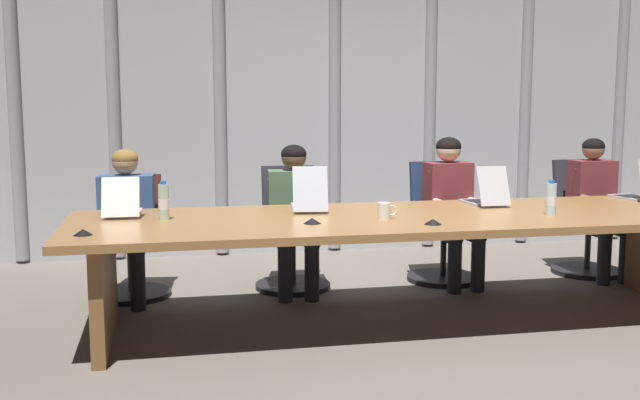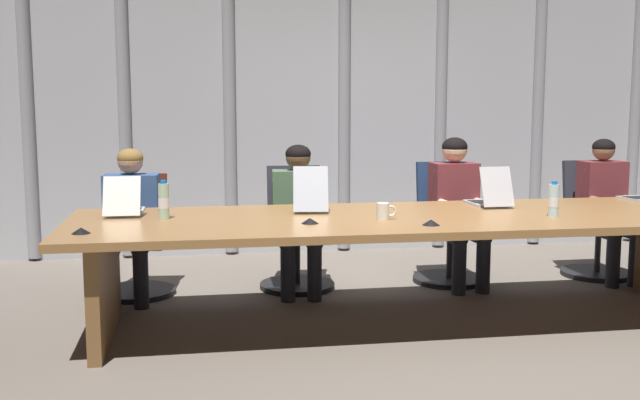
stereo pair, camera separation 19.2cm
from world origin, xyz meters
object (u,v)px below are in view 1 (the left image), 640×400
office_chair_left_mid (292,242)px  person_left_end (126,215)px  person_right_mid (597,199)px  coffee_mug_near (385,211)px  laptop_left_mid (309,201)px  person_left_mid (295,208)px  laptop_center (485,197)px  laptop_right_mid (638,192)px  office_chair_left_end (131,250)px  conference_mic_middle (433,222)px  conference_mic_right_side (312,221)px  water_bottle_secondary (551,199)px  office_chair_center (441,236)px  water_bottle_primary (164,202)px  conference_mic_left_side (83,232)px  office_chair_right_mid (585,231)px  person_center (452,201)px  laptop_left_end (122,207)px

office_chair_left_mid → person_left_end: (-1.28, -0.16, 0.29)m
person_right_mid → coffee_mug_near: bearing=-65.1°
laptop_left_mid → person_left_mid: 0.57m
laptop_center → laptop_right_mid: (1.28, 0.02, 0.00)m
office_chair_left_mid → coffee_mug_near: (0.40, -1.23, 0.42)m
office_chair_left_end → conference_mic_middle: 2.44m
person_left_end → conference_mic_right_side: (1.19, -1.15, 0.10)m
laptop_right_mid → water_bottle_secondary: bearing=113.3°
coffee_mug_near → water_bottle_secondary: bearing=-3.0°
office_chair_center → water_bottle_primary: water_bottle_primary is taller
office_chair_center → person_right_mid: bearing=82.2°
laptop_left_mid → conference_mic_left_side: laptop_left_mid is taller
office_chair_left_mid → water_bottle_secondary: same height
office_chair_center → conference_mic_left_side: (-2.72, -1.45, 0.38)m
laptop_right_mid → water_bottle_primary: laptop_right_mid is taller
person_left_end → office_chair_right_mid: bearing=95.6°
person_left_mid → conference_mic_right_side: size_ratio=10.46×
office_chair_center → person_left_mid: 1.31m
person_left_mid → person_center: bearing=94.9°
laptop_left_end → office_chair_center: 2.67m
office_chair_right_mid → coffee_mug_near: bearing=-61.3°
office_chair_left_end → conference_mic_left_side: (-0.19, -1.44, 0.40)m
person_left_end → conference_mic_right_side: person_left_end is taller
conference_mic_left_side → conference_mic_right_side: bearing=5.6°
laptop_left_mid → coffee_mug_near: size_ratio=3.92×
office_chair_center → conference_mic_left_side: 3.10m
office_chair_left_mid → laptop_left_end: bearing=-59.4°
person_left_mid → person_center: 1.29m
office_chair_center → person_center: size_ratio=0.82×
laptop_left_mid → person_right_mid: person_right_mid is taller
laptop_left_mid → laptop_left_end: bearing=97.6°
conference_mic_left_side → conference_mic_right_side: same height
person_right_mid → coffee_mug_near: person_right_mid is taller
person_left_mid → person_left_end: bearing=-85.0°
laptop_right_mid → laptop_left_end: bearing=84.5°
laptop_left_end → office_chair_left_end: (0.01, 0.71, -0.43)m
laptop_left_mid → laptop_right_mid: 2.59m
person_left_mid → person_right_mid: bearing=94.8°
person_left_end → conference_mic_left_side: bearing=-4.3°
office_chair_left_end → laptop_left_mid: bearing=66.8°
office_chair_left_mid → conference_mic_right_side: size_ratio=8.78×
laptop_right_mid → conference_mic_middle: laptop_right_mid is taller
laptop_left_mid → water_bottle_primary: bearing=112.5°
laptop_left_mid → laptop_center: (1.31, -0.02, -0.00)m
office_chair_center → water_bottle_primary: 2.51m
laptop_left_mid → conference_mic_right_side: (-0.09, -0.60, -0.04)m
laptop_right_mid → laptop_left_mid: bearing=84.5°
office_chair_left_mid → water_bottle_secondary: 2.07m
conference_mic_middle → coffee_mug_near: bearing=131.6°
office_chair_left_mid → person_center: 1.34m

